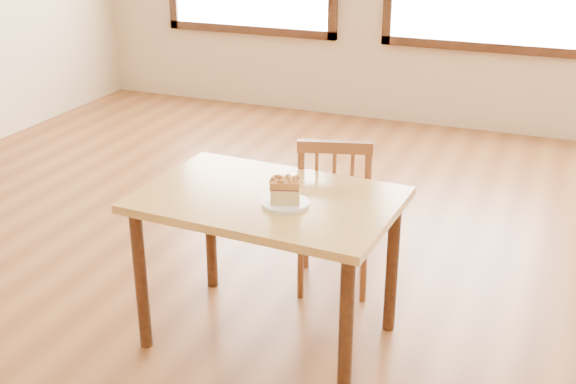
% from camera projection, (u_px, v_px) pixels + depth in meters
% --- Properties ---
extents(ground, '(8.00, 8.00, 0.00)m').
position_uv_depth(ground, '(268.00, 372.00, 3.28)').
color(ground, brown).
extents(cafe_table_main, '(1.19, 0.83, 0.75)m').
position_uv_depth(cafe_table_main, '(268.00, 217.00, 3.29)').
color(cafe_table_main, tan).
rests_on(cafe_table_main, ground).
extents(cafe_chair_main, '(0.50, 0.50, 0.91)m').
position_uv_depth(cafe_chair_main, '(334.00, 211.00, 3.80)').
color(cafe_chair_main, brown).
rests_on(cafe_chair_main, ground).
extents(plate, '(0.21, 0.21, 0.02)m').
position_uv_depth(plate, '(285.00, 204.00, 3.15)').
color(plate, white).
rests_on(plate, cafe_table_main).
extents(cake_slice, '(0.15, 0.13, 0.12)m').
position_uv_depth(cake_slice, '(285.00, 190.00, 3.12)').
color(cake_slice, '#FCE38E').
rests_on(cake_slice, plate).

